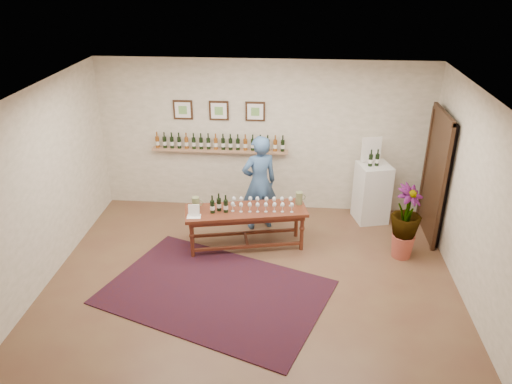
# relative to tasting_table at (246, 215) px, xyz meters

# --- Properties ---
(ground) EXTENTS (6.00, 6.00, 0.00)m
(ground) POSITION_rel_tasting_table_xyz_m (0.18, -1.00, -0.59)
(ground) COLOR brown
(ground) RESTS_ON ground
(room_shell) EXTENTS (6.00, 6.00, 6.00)m
(room_shell) POSITION_rel_tasting_table_xyz_m (2.29, 0.86, 0.53)
(room_shell) COLOR #F1E2CC
(room_shell) RESTS_ON ground
(rug) EXTENTS (3.57, 2.99, 0.02)m
(rug) POSITION_rel_tasting_table_xyz_m (-0.32, -1.30, -0.58)
(rug) COLOR #4A130D
(rug) RESTS_ON ground
(tasting_table) EXTENTS (2.03, 1.01, 0.69)m
(tasting_table) POSITION_rel_tasting_table_xyz_m (0.00, 0.00, 0.00)
(tasting_table) COLOR #492412
(tasting_table) RESTS_ON ground
(table_glasses) EXTENTS (1.25, 0.36, 0.17)m
(table_glasses) POSITION_rel_tasting_table_xyz_m (0.26, 0.04, 0.19)
(table_glasses) COLOR silver
(table_glasses) RESTS_ON tasting_table
(table_bottles) EXTENTS (0.27, 0.18, 0.26)m
(table_bottles) POSITION_rel_tasting_table_xyz_m (-0.42, -0.11, 0.24)
(table_bottles) COLOR black
(table_bottles) RESTS_ON tasting_table
(pitcher_left) EXTENTS (0.15, 0.15, 0.22)m
(pitcher_left) POSITION_rel_tasting_table_xyz_m (-0.79, -0.08, 0.21)
(pitcher_left) COLOR olive
(pitcher_left) RESTS_ON tasting_table
(pitcher_right) EXTENTS (0.17, 0.17, 0.21)m
(pitcher_right) POSITION_rel_tasting_table_xyz_m (0.85, 0.27, 0.21)
(pitcher_right) COLOR olive
(pitcher_right) RESTS_ON tasting_table
(menu_card) EXTENTS (0.23, 0.18, 0.19)m
(menu_card) POSITION_rel_tasting_table_xyz_m (-0.78, -0.29, 0.20)
(menu_card) COLOR white
(menu_card) RESTS_ON tasting_table
(display_pedestal) EXTENTS (0.65, 0.65, 1.07)m
(display_pedestal) POSITION_rel_tasting_table_xyz_m (2.16, 1.12, -0.05)
(display_pedestal) COLOR white
(display_pedestal) RESTS_ON ground
(pedestal_bottles) EXTENTS (0.34, 0.17, 0.33)m
(pedestal_bottles) POSITION_rel_tasting_table_xyz_m (2.12, 1.09, 0.65)
(pedestal_bottles) COLOR black
(pedestal_bottles) RESTS_ON display_pedestal
(info_sign) EXTENTS (0.35, 0.11, 0.49)m
(info_sign) POSITION_rel_tasting_table_xyz_m (2.08, 1.24, 0.73)
(info_sign) COLOR white
(info_sign) RESTS_ON display_pedestal
(potted_plant) EXTENTS (0.79, 0.79, 1.06)m
(potted_plant) POSITION_rel_tasting_table_xyz_m (2.51, -0.10, 0.03)
(potted_plant) COLOR #A44736
(potted_plant) RESTS_ON ground
(person) EXTENTS (0.73, 0.63, 1.70)m
(person) POSITION_rel_tasting_table_xyz_m (0.16, 0.68, 0.27)
(person) COLOR #36557F
(person) RESTS_ON ground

